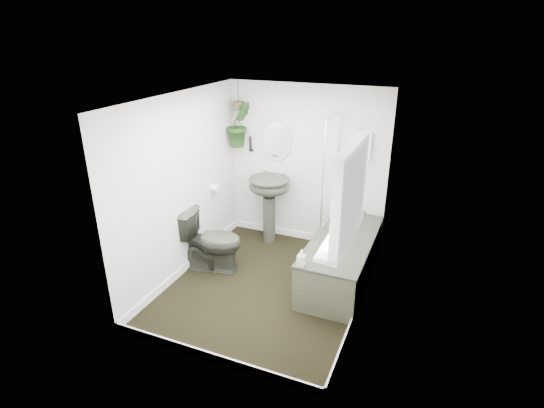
% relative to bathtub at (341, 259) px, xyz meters
% --- Properties ---
extents(floor, '(2.30, 2.80, 0.02)m').
position_rel_bathtub_xyz_m(floor, '(-0.80, -0.50, -0.30)').
color(floor, black).
rests_on(floor, ground).
extents(ceiling, '(2.30, 2.80, 0.02)m').
position_rel_bathtub_xyz_m(ceiling, '(-0.80, -0.50, 2.02)').
color(ceiling, white).
rests_on(ceiling, ground).
extents(wall_back, '(2.30, 0.02, 2.30)m').
position_rel_bathtub_xyz_m(wall_back, '(-0.80, 0.91, 0.86)').
color(wall_back, silver).
rests_on(wall_back, ground).
extents(wall_front, '(2.30, 0.02, 2.30)m').
position_rel_bathtub_xyz_m(wall_front, '(-0.80, -1.91, 0.86)').
color(wall_front, silver).
rests_on(wall_front, ground).
extents(wall_left, '(0.02, 2.80, 2.30)m').
position_rel_bathtub_xyz_m(wall_left, '(-1.96, -0.50, 0.86)').
color(wall_left, silver).
rests_on(wall_left, ground).
extents(wall_right, '(0.02, 2.80, 2.30)m').
position_rel_bathtub_xyz_m(wall_right, '(0.36, -0.50, 0.86)').
color(wall_right, silver).
rests_on(wall_right, ground).
extents(skirting, '(2.30, 2.80, 0.10)m').
position_rel_bathtub_xyz_m(skirting, '(-0.80, -0.50, -0.24)').
color(skirting, white).
rests_on(skirting, floor).
extents(bathtub, '(0.72, 1.72, 0.58)m').
position_rel_bathtub_xyz_m(bathtub, '(0.00, 0.00, 0.00)').
color(bathtub, '#2F3128').
rests_on(bathtub, floor).
extents(bath_screen, '(0.04, 0.72, 1.40)m').
position_rel_bathtub_xyz_m(bath_screen, '(-0.33, 0.49, 0.99)').
color(bath_screen, silver).
rests_on(bath_screen, bathtub).
extents(shower_box, '(0.20, 0.10, 0.35)m').
position_rel_bathtub_xyz_m(shower_box, '(0.00, 0.84, 1.26)').
color(shower_box, white).
rests_on(shower_box, wall_back).
extents(oval_mirror, '(0.46, 0.03, 0.62)m').
position_rel_bathtub_xyz_m(oval_mirror, '(-1.25, 0.87, 1.21)').
color(oval_mirror, beige).
rests_on(oval_mirror, wall_back).
extents(wall_sconce, '(0.04, 0.04, 0.22)m').
position_rel_bathtub_xyz_m(wall_sconce, '(-1.65, 0.86, 1.11)').
color(wall_sconce, black).
rests_on(wall_sconce, wall_back).
extents(toilet_roll_holder, '(0.11, 0.11, 0.11)m').
position_rel_bathtub_xyz_m(toilet_roll_holder, '(-1.90, 0.20, 0.61)').
color(toilet_roll_holder, white).
rests_on(toilet_roll_holder, wall_left).
extents(window_recess, '(0.08, 1.00, 0.90)m').
position_rel_bathtub_xyz_m(window_recess, '(0.29, -1.20, 1.36)').
color(window_recess, white).
rests_on(window_recess, wall_right).
extents(window_sill, '(0.18, 1.00, 0.04)m').
position_rel_bathtub_xyz_m(window_sill, '(0.22, -1.20, 0.94)').
color(window_sill, white).
rests_on(window_sill, wall_right).
extents(window_blinds, '(0.01, 0.86, 0.76)m').
position_rel_bathtub_xyz_m(window_blinds, '(0.24, -1.20, 1.36)').
color(window_blinds, white).
rests_on(window_blinds, wall_right).
extents(toilet, '(0.87, 0.59, 0.82)m').
position_rel_bathtub_xyz_m(toilet, '(-1.65, -0.38, 0.12)').
color(toilet, '#2F3128').
rests_on(toilet, floor).
extents(pedestal_sink, '(0.67, 0.60, 1.00)m').
position_rel_bathtub_xyz_m(pedestal_sink, '(-1.25, 0.62, 0.21)').
color(pedestal_sink, '#2F3128').
rests_on(pedestal_sink, floor).
extents(sill_plant, '(0.23, 0.20, 0.22)m').
position_rel_bathtub_xyz_m(sill_plant, '(0.17, -0.90, 1.07)').
color(sill_plant, black).
rests_on(sill_plant, window_sill).
extents(hanging_plant, '(0.45, 0.45, 0.64)m').
position_rel_bathtub_xyz_m(hanging_plant, '(-1.77, 0.75, 1.41)').
color(hanging_plant, black).
rests_on(hanging_plant, ceiling).
extents(soap_bottle, '(0.09, 0.09, 0.19)m').
position_rel_bathtub_xyz_m(soap_bottle, '(-0.27, -0.79, 0.38)').
color(soap_bottle, '#262323').
rests_on(soap_bottle, bathtub).
extents(hanging_pot, '(0.16, 0.16, 0.12)m').
position_rel_bathtub_xyz_m(hanging_pot, '(-1.77, 0.75, 1.67)').
color(hanging_pot, '#4C3C29').
rests_on(hanging_pot, ceiling).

